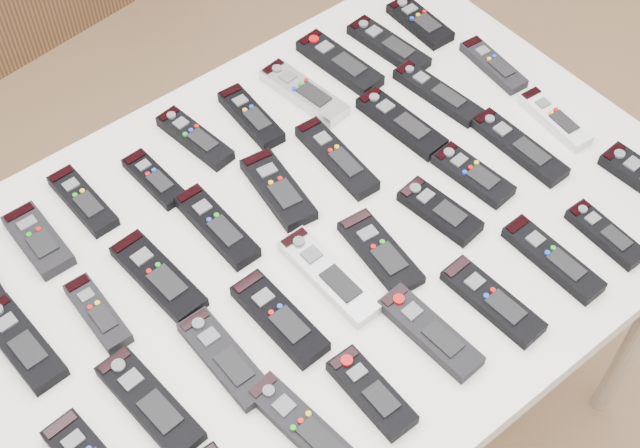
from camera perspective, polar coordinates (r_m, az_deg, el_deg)
table at (r=1.55m, az=-0.00°, el=-1.74°), size 1.25×0.88×0.78m
remote_1 at (r=1.55m, az=-17.58°, el=-1.00°), size 0.06×0.15×0.02m
remote_2 at (r=1.59m, az=-14.94°, el=1.44°), size 0.05×0.16×0.02m
remote_3 at (r=1.59m, az=-10.56°, el=2.84°), size 0.05×0.14×0.02m
remote_4 at (r=1.65m, az=-8.01°, el=5.47°), size 0.07×0.17×0.02m
remote_5 at (r=1.67m, az=-4.44°, el=6.86°), size 0.06×0.16×0.02m
remote_6 at (r=1.71m, az=-1.04°, el=8.40°), size 0.08×0.20×0.02m
remote_7 at (r=1.77m, az=1.25°, el=10.27°), size 0.07×0.20×0.02m
remote_8 at (r=1.82m, az=4.40°, el=11.31°), size 0.07×0.19×0.02m
remote_9 at (r=1.88m, az=6.41°, el=12.71°), size 0.06×0.15×0.02m
remote_10 at (r=1.45m, az=-18.56°, el=-7.25°), size 0.07×0.18×0.02m
remote_11 at (r=1.45m, az=-14.03°, el=-5.56°), size 0.05×0.15×0.02m
remote_12 at (r=1.47m, az=-10.32°, el=-3.31°), size 0.07×0.19×0.02m
remote_13 at (r=1.51m, az=-6.62°, el=-0.15°), size 0.05×0.18×0.02m
remote_14 at (r=1.55m, az=-2.70°, el=2.24°), size 0.08×0.18×0.02m
remote_15 at (r=1.60m, az=1.07°, el=4.26°), size 0.06×0.20×0.02m
remote_16 at (r=1.66m, az=5.21°, el=6.44°), size 0.06×0.19×0.02m
remote_17 at (r=1.73m, az=7.52°, el=8.29°), size 0.06×0.19×0.02m
remote_18 at (r=1.80m, az=11.03°, el=9.96°), size 0.06×0.16×0.02m
remote_20 at (r=1.35m, az=-10.84°, el=-11.17°), size 0.07×0.20×0.02m
remote_21 at (r=1.37m, az=-6.11°, el=-8.54°), size 0.05×0.18×0.02m
remote_22 at (r=1.40m, az=-2.61°, el=-6.05°), size 0.06×0.18×0.02m
remote_23 at (r=1.44m, az=0.58°, el=-3.33°), size 0.06×0.20×0.02m
remote_24 at (r=1.47m, az=3.89°, el=-1.83°), size 0.08×0.17×0.02m
remote_25 at (r=1.53m, az=7.68°, el=0.82°), size 0.07×0.15×0.02m
remote_26 at (r=1.60m, az=9.76°, el=3.12°), size 0.07×0.16×0.02m
remote_27 at (r=1.66m, az=12.62°, el=4.84°), size 0.05×0.20×0.02m
remote_28 at (r=1.72m, az=14.78°, el=6.53°), size 0.06×0.16×0.02m
remote_31 at (r=1.31m, az=-0.91°, el=-13.01°), size 0.07×0.21×0.02m
remote_32 at (r=1.34m, az=3.31°, el=-10.71°), size 0.05×0.15×0.02m
remote_33 at (r=1.40m, az=7.05°, el=-6.88°), size 0.06×0.18×0.02m
remote_34 at (r=1.44m, az=10.98°, el=-4.86°), size 0.06×0.18×0.02m
remote_35 at (r=1.51m, az=14.67°, el=-2.18°), size 0.05×0.19×0.02m
remote_36 at (r=1.56m, az=17.80°, el=-0.64°), size 0.05×0.14×0.02m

